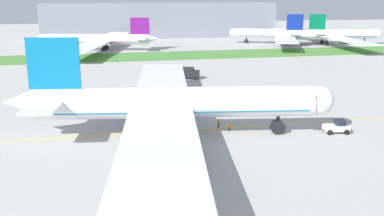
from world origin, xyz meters
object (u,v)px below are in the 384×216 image
object	(u,v)px
parked_airliner_far_right	(281,34)
parked_airliner_far_centre	(99,39)
parked_airliner_far_outer	(330,35)
airliner_foreground	(170,103)
ground_crew_marshaller_front	(229,126)
service_truck_baggage_loader	(188,73)
ground_crew_wingwalker_port	(218,122)
pushback_tug	(337,127)

from	to	relation	value
parked_airliner_far_right	parked_airliner_far_centre	bearing A→B (deg)	-174.60
parked_airliner_far_right	parked_airliner_far_outer	distance (m)	21.71
parked_airliner_far_right	parked_airliner_far_outer	world-z (taller)	parked_airliner_far_outer
airliner_foreground	parked_airliner_far_centre	distance (m)	118.48
airliner_foreground	ground_crew_marshaller_front	size ratio (longest dim) A/B	54.26
service_truck_baggage_loader	parked_airliner_far_right	distance (m)	97.68
ground_crew_wingwalker_port	parked_airliner_far_centre	xyz separation A→B (m)	(-19.83, 115.14, 3.54)
airliner_foreground	pushback_tug	size ratio (longest dim) A/B	14.44
ground_crew_marshaller_front	parked_airliner_far_centre	world-z (taller)	parked_airliner_far_centre
ground_crew_marshaller_front	parked_airliner_far_outer	world-z (taller)	parked_airliner_far_outer
ground_crew_marshaller_front	parked_airliner_far_centre	distance (m)	119.43
ground_crew_wingwalker_port	ground_crew_marshaller_front	xyz separation A→B (m)	(1.30, -2.35, -0.03)
service_truck_baggage_loader	parked_airliner_far_centre	bearing A→B (deg)	108.71
pushback_tug	ground_crew_marshaller_front	distance (m)	17.99
ground_crew_wingwalker_port	service_truck_baggage_loader	world-z (taller)	service_truck_baggage_loader
pushback_tug	parked_airliner_far_outer	distance (m)	136.78
service_truck_baggage_loader	parked_airliner_far_centre	world-z (taller)	parked_airliner_far_centre
ground_crew_marshaller_front	service_truck_baggage_loader	bearing A→B (deg)	87.22
airliner_foreground	ground_crew_marshaller_front	xyz separation A→B (m)	(10.30, 0.48, -4.54)
ground_crew_marshaller_front	parked_airliner_far_outer	distance (m)	142.00
airliner_foreground	parked_airliner_far_outer	distance (m)	148.50
parked_airliner_far_centre	parked_airliner_far_right	xyz separation A→B (m)	(83.27, 7.87, 0.13)
parked_airliner_far_centre	parked_airliner_far_right	distance (m)	83.65
parked_airliner_far_right	parked_airliner_far_outer	xyz separation A→B (m)	(19.61, -9.32, 0.06)
airliner_foreground	ground_crew_wingwalker_port	world-z (taller)	airliner_foreground
pushback_tug	parked_airliner_far_outer	world-z (taller)	parked_airliner_far_outer
pushback_tug	ground_crew_wingwalker_port	distance (m)	19.94
ground_crew_wingwalker_port	service_truck_baggage_loader	xyz separation A→B (m)	(3.64, 45.83, 0.72)
parked_airliner_far_outer	pushback_tug	bearing A→B (deg)	-118.08
pushback_tug	airliner_foreground	bearing A→B (deg)	171.56
pushback_tug	parked_airliner_far_right	world-z (taller)	parked_airliner_far_right
pushback_tug	service_truck_baggage_loader	world-z (taller)	service_truck_baggage_loader
airliner_foreground	parked_airliner_far_right	world-z (taller)	airliner_foreground
parked_airliner_far_outer	ground_crew_wingwalker_port	bearing A→B (deg)	-126.15
ground_crew_wingwalker_port	parked_airliner_far_outer	size ratio (longest dim) A/B	0.02
pushback_tug	ground_crew_marshaller_front	bearing A→B (deg)	165.21
ground_crew_marshaller_front	pushback_tug	bearing A→B (deg)	-14.79
parked_airliner_far_centre	parked_airliner_far_outer	size ratio (longest dim) A/B	1.01
ground_crew_wingwalker_port	parked_airliner_far_right	bearing A→B (deg)	62.72
service_truck_baggage_loader	parked_airliner_far_centre	distance (m)	73.23
ground_crew_marshaller_front	parked_airliner_far_right	bearing A→B (deg)	63.63
parked_airliner_far_outer	parked_airliner_far_right	bearing A→B (deg)	154.58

